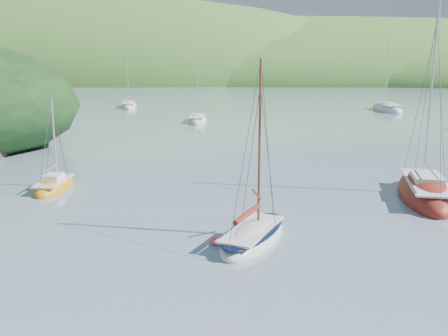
# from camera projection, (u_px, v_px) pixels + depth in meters

# --- Properties ---
(ground) EXTENTS (700.00, 700.00, 0.00)m
(ground) POSITION_uv_depth(u_px,v_px,m) (252.00, 257.00, 21.30)
(ground) COLOR #7691A3
(ground) RESTS_ON ground
(shoreline_hills) EXTENTS (690.00, 135.00, 56.00)m
(shoreline_hills) POSITION_uv_depth(u_px,v_px,m) (235.00, 78.00, 189.69)
(shoreline_hills) COLOR #2C6A28
(shoreline_hills) RESTS_ON ground
(daysailer_white) EXTENTS (4.02, 6.17, 8.91)m
(daysailer_white) POSITION_uv_depth(u_px,v_px,m) (253.00, 237.00, 23.15)
(daysailer_white) COLOR silver
(daysailer_white) RESTS_ON ground
(sloop_red) EXTENTS (4.19, 9.10, 12.98)m
(sloop_red) POSITION_uv_depth(u_px,v_px,m) (425.00, 194.00, 30.17)
(sloop_red) COLOR maroon
(sloop_red) RESTS_ON ground
(sailboat_yellow) EXTENTS (1.97, 4.78, 6.30)m
(sailboat_yellow) POSITION_uv_depth(u_px,v_px,m) (54.00, 187.00, 32.13)
(sailboat_yellow) COLOR orange
(sailboat_yellow) RESTS_ON ground
(distant_sloop_a) EXTENTS (2.82, 6.90, 9.65)m
(distant_sloop_a) POSITION_uv_depth(u_px,v_px,m) (197.00, 120.00, 64.53)
(distant_sloop_a) COLOR silver
(distant_sloop_a) RESTS_ON ground
(distant_sloop_b) EXTENTS (4.31, 9.64, 13.30)m
(distant_sloop_b) POSITION_uv_depth(u_px,v_px,m) (387.00, 109.00, 77.30)
(distant_sloop_b) COLOR silver
(distant_sloop_b) RESTS_ON ground
(distant_sloop_c) EXTENTS (4.16, 7.67, 10.39)m
(distant_sloop_c) POSITION_uv_depth(u_px,v_px,m) (129.00, 106.00, 82.28)
(distant_sloop_c) COLOR silver
(distant_sloop_c) RESTS_ON ground
(mooring_buoys) EXTENTS (22.88, 9.70, 0.48)m
(mooring_buoys) POSITION_uv_depth(u_px,v_px,m) (198.00, 210.00, 27.43)
(mooring_buoys) COLOR #F05767
(mooring_buoys) RESTS_ON ground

